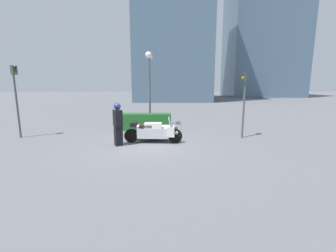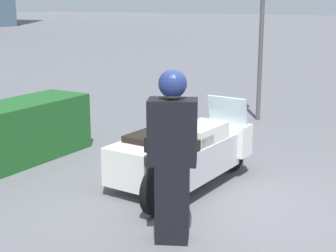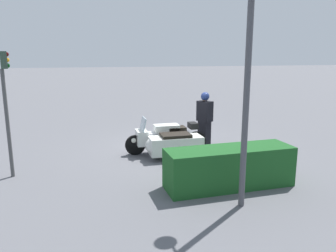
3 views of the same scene
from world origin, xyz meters
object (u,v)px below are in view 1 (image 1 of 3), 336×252
Objects in this scene: police_motorcycle at (154,131)px; traffic_light_near at (244,95)px; twin_lamp_post at (149,70)px; traffic_light_far at (16,91)px; officer_rider at (118,123)px; hedge_bush_curbside at (145,122)px.

traffic_light_near is (4.18, 0.58, 1.58)m from police_motorcycle.
twin_lamp_post is 6.84m from traffic_light_far.
traffic_light_far is (-5.04, 1.46, 1.29)m from officer_rider.
officer_rider is 0.53× the size of traffic_light_far.
twin_lamp_post reaches higher than traffic_light_near.
officer_rider is at bearing 1.88° from traffic_light_near.
twin_lamp_post is (-0.46, 3.65, 2.96)m from police_motorcycle.
police_motorcycle is 1.74m from officer_rider.
hedge_bush_curbside is 0.96× the size of traffic_light_near.
hedge_bush_curbside is at bearing 49.82° from officer_rider.
officer_rider is 0.41× the size of twin_lamp_post.
twin_lamp_post is 5.73m from traffic_light_near.
police_motorcycle is at bearing 0.41° from officer_rider.
traffic_light_far reaches higher than officer_rider.
officer_rider is at bearing -5.06° from traffic_light_far.
traffic_light_far is at bearing -154.06° from twin_lamp_post.
traffic_light_far is at bearing 175.85° from police_motorcycle.
officer_rider is 5.16m from twin_lamp_post.
traffic_light_near is 10.70m from traffic_light_far.
officer_rider is 5.40m from traffic_light_far.
police_motorcycle is at bearing -3.55° from traffic_light_near.
police_motorcycle reaches higher than hedge_bush_curbside.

